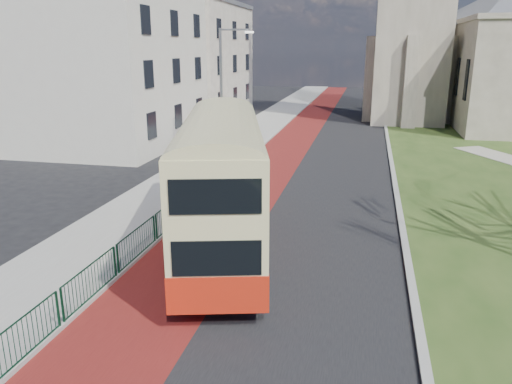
# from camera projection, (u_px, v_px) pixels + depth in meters

# --- Properties ---
(ground) EXTENTS (160.00, 160.00, 0.00)m
(ground) POSITION_uv_depth(u_px,v_px,m) (197.00, 302.00, 14.34)
(ground) COLOR black
(ground) RESTS_ON ground
(road_carriageway) EXTENTS (9.00, 120.00, 0.01)m
(road_carriageway) POSITION_uv_depth(u_px,v_px,m) (319.00, 158.00, 32.75)
(road_carriageway) COLOR black
(road_carriageway) RESTS_ON ground
(bus_lane) EXTENTS (3.40, 120.00, 0.01)m
(bus_lane) POSITION_uv_depth(u_px,v_px,m) (278.00, 156.00, 33.32)
(bus_lane) COLOR #591414
(bus_lane) RESTS_ON ground
(pavement_west) EXTENTS (4.00, 120.00, 0.12)m
(pavement_west) POSITION_uv_depth(u_px,v_px,m) (224.00, 153.00, 34.10)
(pavement_west) COLOR gray
(pavement_west) RESTS_ON ground
(kerb_west) EXTENTS (0.25, 120.00, 0.13)m
(kerb_west) POSITION_uv_depth(u_px,v_px,m) (252.00, 154.00, 33.68)
(kerb_west) COLOR #999993
(kerb_west) RESTS_ON ground
(kerb_east) EXTENTS (0.25, 80.00, 0.13)m
(kerb_east) POSITION_uv_depth(u_px,v_px,m) (390.00, 154.00, 33.64)
(kerb_east) COLOR #999993
(kerb_east) RESTS_ON ground
(pedestrian_railing) EXTENTS (0.07, 24.00, 1.12)m
(pedestrian_railing) POSITION_uv_depth(u_px,v_px,m) (156.00, 228.00, 18.55)
(pedestrian_railing) COLOR #0B311D
(pedestrian_railing) RESTS_ON ground
(street_block_near) EXTENTS (10.30, 14.30, 13.00)m
(street_block_near) POSITION_uv_depth(u_px,v_px,m) (110.00, 54.00, 36.06)
(street_block_near) COLOR beige
(street_block_near) RESTS_ON ground
(street_block_far) EXTENTS (10.30, 16.30, 11.50)m
(street_block_far) POSITION_uv_depth(u_px,v_px,m) (188.00, 60.00, 51.25)
(street_block_far) COLOR #B5A999
(street_block_far) RESTS_ON ground
(streetlamp) EXTENTS (2.13, 0.18, 8.00)m
(streetlamp) POSITION_uv_depth(u_px,v_px,m) (224.00, 88.00, 30.82)
(streetlamp) COLOR gray
(streetlamp) RESTS_ON pavement_west
(bus) EXTENTS (5.43, 11.51, 4.69)m
(bus) POSITION_uv_depth(u_px,v_px,m) (222.00, 177.00, 17.43)
(bus) COLOR #B52310
(bus) RESTS_ON ground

